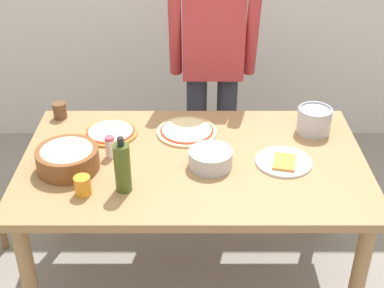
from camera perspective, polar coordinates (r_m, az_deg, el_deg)
name	(u,v)px	position (r m, az deg, el deg)	size (l,w,h in m)	color
ground	(192,277)	(2.99, 0.00, -13.90)	(8.00, 8.00, 0.00)	gray
dining_table	(192,175)	(2.56, 0.00, -3.28)	(1.60, 0.96, 0.76)	#A37A4C
person_cook	(211,60)	(3.11, 2.03, 8.83)	(0.49, 0.25, 1.62)	#2D2D38
pizza_raw_on_board	(185,131)	(2.71, -0.71, 1.35)	(0.30, 0.30, 0.02)	beige
pizza_cooked_on_tray	(109,132)	(2.74, -8.75, 1.22)	(0.27, 0.27, 0.02)	#C67A33
plate_with_slice	(282,162)	(2.51, 9.49, -1.83)	(0.26, 0.26, 0.02)	white
popcorn_bowl	(66,157)	(2.48, -13.17, -1.36)	(0.28, 0.28, 0.11)	brown
mixing_bowl_steel	(209,159)	(2.44, 1.81, -1.54)	(0.20, 0.20, 0.08)	#B7B7BC
olive_oil_bottle	(121,167)	(2.27, -7.50, -2.47)	(0.07, 0.07, 0.26)	#47561E
steel_pot	(313,120)	(2.77, 12.60, 2.52)	(0.17, 0.17, 0.13)	#B7B7BC
cup_orange	(81,186)	(2.31, -11.61, -4.35)	(0.07, 0.07, 0.09)	orange
cup_small_brown	(58,111)	(2.92, -13.94, 3.43)	(0.07, 0.07, 0.09)	brown
salt_shaker	(108,147)	(2.53, -8.81, -0.31)	(0.04, 0.04, 0.11)	white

